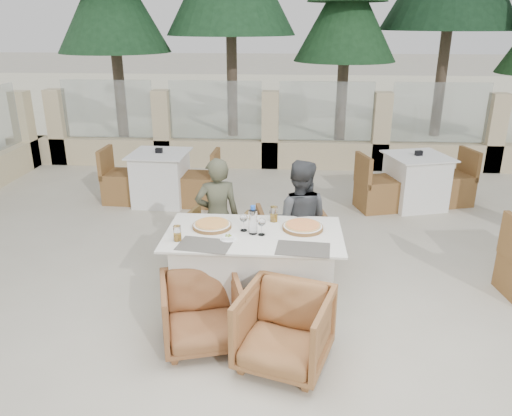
# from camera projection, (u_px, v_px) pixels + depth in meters

# --- Properties ---
(ground) EXTENTS (80.00, 80.00, 0.00)m
(ground) POSITION_uv_depth(u_px,v_px,m) (249.00, 301.00, 4.88)
(ground) COLOR beige
(ground) RESTS_ON ground
(sand_patch) EXTENTS (30.00, 16.00, 0.01)m
(sand_patch) POSITION_uv_depth(u_px,v_px,m) (281.00, 97.00, 17.96)
(sand_patch) COLOR #F1EBC5
(sand_patch) RESTS_ON ground
(perimeter_wall_far) EXTENTS (10.00, 0.34, 1.60)m
(perimeter_wall_far) POSITION_uv_depth(u_px,v_px,m) (270.00, 125.00, 9.09)
(perimeter_wall_far) COLOR beige
(perimeter_wall_far) RESTS_ON ground
(pine_far_left) EXTENTS (2.42, 2.42, 5.50)m
(pine_far_left) POSITION_uv_depth(u_px,v_px,m) (112.00, 12.00, 10.68)
(pine_far_left) COLOR #1D4524
(pine_far_left) RESTS_ON ground
(pine_centre) EXTENTS (2.20, 2.20, 5.00)m
(pine_centre) POSITION_uv_depth(u_px,v_px,m) (346.00, 25.00, 10.63)
(pine_centre) COLOR #1E4724
(pine_centre) RESTS_ON ground
(dining_table) EXTENTS (1.60, 0.90, 0.77)m
(dining_table) POSITION_uv_depth(u_px,v_px,m) (254.00, 271.00, 4.64)
(dining_table) COLOR silver
(dining_table) RESTS_ON ground
(placemat_near_left) EXTENTS (0.49, 0.36, 0.00)m
(placemat_near_left) POSITION_uv_depth(u_px,v_px,m) (205.00, 245.00, 4.27)
(placemat_near_left) COLOR #565149
(placemat_near_left) RESTS_ON dining_table
(placemat_near_right) EXTENTS (0.47, 0.34, 0.00)m
(placemat_near_right) POSITION_uv_depth(u_px,v_px,m) (303.00, 249.00, 4.19)
(placemat_near_right) COLOR #504B44
(placemat_near_right) RESTS_ON dining_table
(pizza_left) EXTENTS (0.41, 0.41, 0.05)m
(pizza_left) POSITION_uv_depth(u_px,v_px,m) (212.00, 225.00, 4.62)
(pizza_left) COLOR orange
(pizza_left) RESTS_ON dining_table
(pizza_right) EXTENTS (0.44, 0.44, 0.05)m
(pizza_right) POSITION_uv_depth(u_px,v_px,m) (303.00, 227.00, 4.59)
(pizza_right) COLOR #EB5020
(pizza_right) RESTS_ON dining_table
(water_bottle) EXTENTS (0.09, 0.09, 0.27)m
(water_bottle) POSITION_uv_depth(u_px,v_px,m) (253.00, 220.00, 4.45)
(water_bottle) COLOR #BAD9F5
(water_bottle) RESTS_ON dining_table
(wine_glass_centre) EXTENTS (0.08, 0.08, 0.18)m
(wine_glass_centre) POSITION_uv_depth(u_px,v_px,m) (244.00, 221.00, 4.53)
(wine_glass_centre) COLOR white
(wine_glass_centre) RESTS_ON dining_table
(wine_glass_near) EXTENTS (0.10, 0.10, 0.18)m
(wine_glass_near) POSITION_uv_depth(u_px,v_px,m) (262.00, 225.00, 4.44)
(wine_glass_near) COLOR white
(wine_glass_near) RESTS_ON dining_table
(beer_glass_left) EXTENTS (0.09, 0.09, 0.14)m
(beer_glass_left) POSITION_uv_depth(u_px,v_px,m) (177.00, 233.00, 4.33)
(beer_glass_left) COLOR #C5861B
(beer_glass_left) RESTS_ON dining_table
(beer_glass_right) EXTENTS (0.09, 0.09, 0.15)m
(beer_glass_right) POSITION_uv_depth(u_px,v_px,m) (274.00, 214.00, 4.75)
(beer_glass_right) COLOR #C68C1C
(beer_glass_right) RESTS_ON dining_table
(olive_dish) EXTENTS (0.14, 0.14, 0.04)m
(olive_dish) POSITION_uv_depth(u_px,v_px,m) (228.00, 237.00, 4.37)
(olive_dish) COLOR white
(olive_dish) RESTS_ON dining_table
(armchair_far_left) EXTENTS (0.79, 0.80, 0.61)m
(armchair_far_left) POSITION_uv_depth(u_px,v_px,m) (214.00, 241.00, 5.48)
(armchair_far_left) COLOR olive
(armchair_far_left) RESTS_ON ground
(armchair_far_right) EXTENTS (0.84, 0.85, 0.66)m
(armchair_far_right) POSITION_uv_depth(u_px,v_px,m) (292.00, 238.00, 5.48)
(armchair_far_right) COLOR brown
(armchair_far_right) RESTS_ON ground
(armchair_near_left) EXTENTS (0.79, 0.81, 0.60)m
(armchair_near_left) POSITION_uv_depth(u_px,v_px,m) (202.00, 312.00, 4.15)
(armchair_near_left) COLOR brown
(armchair_near_left) RESTS_ON ground
(armchair_near_right) EXTENTS (0.85, 0.86, 0.63)m
(armchair_near_right) POSITION_uv_depth(u_px,v_px,m) (284.00, 329.00, 3.89)
(armchair_near_right) COLOR #9B6538
(armchair_near_right) RESTS_ON ground
(diner_left) EXTENTS (0.53, 0.42, 1.28)m
(diner_left) POSITION_uv_depth(u_px,v_px,m) (218.00, 217.00, 5.25)
(diner_left) COLOR #484A36
(diner_left) RESTS_ON ground
(diner_right) EXTENTS (0.68, 0.56, 1.29)m
(diner_right) POSITION_uv_depth(u_px,v_px,m) (299.00, 221.00, 5.11)
(diner_right) COLOR #3D4043
(diner_right) RESTS_ON ground
(bg_table_a) EXTENTS (1.67, 0.89, 0.77)m
(bg_table_a) POSITION_uv_depth(u_px,v_px,m) (161.00, 178.00, 7.39)
(bg_table_a) COLOR white
(bg_table_a) RESTS_ON ground
(bg_table_b) EXTENTS (1.80, 1.24, 0.77)m
(bg_table_b) POSITION_uv_depth(u_px,v_px,m) (415.00, 181.00, 7.25)
(bg_table_b) COLOR white
(bg_table_b) RESTS_ON ground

